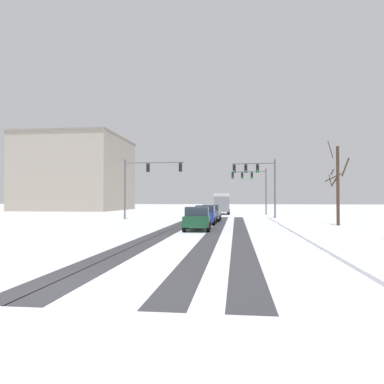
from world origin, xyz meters
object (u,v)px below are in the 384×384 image
at_px(traffic_signal_near_left, 145,176).
at_px(car_grey_lead, 211,213).
at_px(car_dark_green_third, 197,218).
at_px(box_truck_delivery, 221,203).
at_px(office_building_far_left_block, 77,174).
at_px(traffic_signal_far_right, 252,181).
at_px(bare_tree_sidewalk_mid, 338,183).
at_px(car_blue_second, 205,215).
at_px(traffic_signal_near_right, 258,176).

xyz_separation_m(traffic_signal_near_left, car_grey_lead, (7.30, -2.44, -3.85)).
bearing_deg(car_dark_green_third, car_grey_lead, 88.79).
xyz_separation_m(car_dark_green_third, box_truck_delivery, (0.53, 28.53, 0.82)).
relative_size(car_dark_green_third, office_building_far_left_block, 0.21).
relative_size(traffic_signal_far_right, car_dark_green_third, 1.56).
relative_size(car_dark_green_third, bare_tree_sidewalk_mid, 0.59).
bearing_deg(car_blue_second, car_dark_green_third, -90.50).
bearing_deg(office_building_far_left_block, box_truck_delivery, -29.20).
bearing_deg(traffic_signal_far_right, bare_tree_sidewalk_mid, -73.98).
bearing_deg(car_dark_green_third, traffic_signal_near_right, 71.97).
bearing_deg(traffic_signal_near_right, car_blue_second, -118.31).
relative_size(traffic_signal_far_right, bare_tree_sidewalk_mid, 0.92).
height_order(car_blue_second, box_truck_delivery, box_truck_delivery).
height_order(bare_tree_sidewalk_mid, office_building_far_left_block, office_building_far_left_block).
bearing_deg(bare_tree_sidewalk_mid, traffic_signal_near_right, 122.69).
distance_m(traffic_signal_far_right, car_dark_green_third, 28.13).
relative_size(traffic_signal_near_right, traffic_signal_near_left, 0.99).
distance_m(car_grey_lead, office_building_far_left_block, 45.48).
relative_size(traffic_signal_near_left, car_dark_green_third, 1.57).
height_order(traffic_signal_near_left, car_blue_second, traffic_signal_near_left).
height_order(car_dark_green_third, box_truck_delivery, box_truck_delivery).
bearing_deg(car_dark_green_third, traffic_signal_far_right, 79.84).
xyz_separation_m(car_grey_lead, car_blue_second, (-0.17, -4.67, 0.00)).
xyz_separation_m(car_dark_green_third, bare_tree_sidewalk_mid, (11.02, 6.15, 2.68)).
distance_m(traffic_signal_far_right, traffic_signal_near_left, 18.49).
relative_size(car_dark_green_third, box_truck_delivery, 0.56).
bearing_deg(office_building_far_left_block, traffic_signal_near_left, -55.27).
bearing_deg(car_grey_lead, traffic_signal_near_left, 161.51).
bearing_deg(bare_tree_sidewalk_mid, car_blue_second, 179.59).
height_order(car_blue_second, bare_tree_sidewalk_mid, bare_tree_sidewalk_mid).
bearing_deg(office_building_far_left_block, traffic_signal_near_right, -40.96).
xyz_separation_m(car_blue_second, office_building_far_left_block, (-29.12, 38.85, 6.48)).
bearing_deg(car_dark_green_third, box_truck_delivery, 88.93).
xyz_separation_m(traffic_signal_far_right, box_truck_delivery, (-4.38, 1.12, -3.12)).
xyz_separation_m(traffic_signal_far_right, traffic_signal_near_left, (-11.98, -14.08, -0.09)).
distance_m(traffic_signal_near_left, office_building_far_left_block, 38.71).
bearing_deg(box_truck_delivery, car_grey_lead, -90.98).
height_order(traffic_signal_far_right, box_truck_delivery, traffic_signal_far_right).
xyz_separation_m(car_blue_second, box_truck_delivery, (0.48, 22.31, 0.82)).
xyz_separation_m(traffic_signal_near_right, traffic_signal_far_right, (-0.12, 11.94, 0.01)).
bearing_deg(office_building_far_left_block, bare_tree_sidewalk_mid, -44.16).
distance_m(box_truck_delivery, office_building_far_left_block, 34.38).
relative_size(car_blue_second, office_building_far_left_block, 0.21).
relative_size(traffic_signal_near_left, box_truck_delivery, 0.87).
distance_m(car_grey_lead, bare_tree_sidewalk_mid, 12.09).
bearing_deg(car_grey_lead, traffic_signal_far_right, 74.18).
height_order(traffic_signal_far_right, car_dark_green_third, traffic_signal_far_right).
bearing_deg(traffic_signal_near_left, car_grey_lead, -18.49).
height_order(traffic_signal_far_right, bare_tree_sidewalk_mid, bare_tree_sidewalk_mid).
xyz_separation_m(traffic_signal_near_right, car_blue_second, (-4.98, -9.25, -3.93)).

